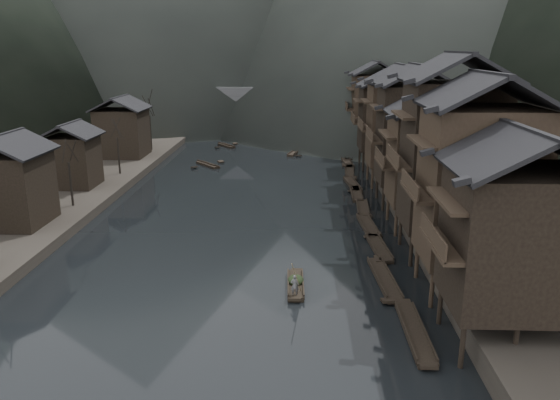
{
  "coord_description": "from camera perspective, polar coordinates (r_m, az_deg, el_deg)",
  "views": [
    {
      "loc": [
        5.5,
        -36.41,
        16.6
      ],
      "look_at": [
        3.64,
        13.37,
        2.5
      ],
      "focal_mm": 35.0,
      "sensor_mm": 36.0,
      "label": 1
    }
  ],
  "objects": [
    {
      "name": "stilt_houses",
      "position": [
        57.33,
        14.12,
        7.75
      ],
      "size": [
        9.0,
        67.6,
        16.41
      ],
      "color": "black",
      "rests_on": "ground"
    },
    {
      "name": "hero_sampan",
      "position": [
        39.36,
        1.64,
        -8.82
      ],
      "size": [
        1.23,
        5.28,
        0.44
      ],
      "color": "black",
      "rests_on": "water"
    },
    {
      "name": "bamboo_pole",
      "position": [
        36.33,
        1.89,
        -5.08
      ],
      "size": [
        0.86,
        1.96,
        3.36
      ],
      "primitive_type": "cylinder",
      "rotation": [
        0.55,
        0.0,
        -0.39
      ],
      "color": "#8C7A51",
      "rests_on": "boatman"
    },
    {
      "name": "cargo_heap",
      "position": [
        39.34,
        1.66,
        -7.91
      ],
      "size": [
        1.16,
        1.52,
        0.69
      ],
      "primitive_type": "ellipsoid",
      "color": "black",
      "rests_on": "hero_sampan"
    },
    {
      "name": "left_bank",
      "position": [
        87.95,
        -25.38,
        3.79
      ],
      "size": [
        40.0,
        200.0,
        1.2
      ],
      "primitive_type": "cube",
      "color": "#2D2823",
      "rests_on": "ground"
    },
    {
      "name": "left_houses",
      "position": [
        63.18,
        -22.27,
        4.65
      ],
      "size": [
        8.1,
        53.2,
        8.73
      ],
      "color": "black",
      "rests_on": "left_bank"
    },
    {
      "name": "boatman",
      "position": [
        37.27,
        1.54,
        -8.59
      ],
      "size": [
        0.59,
        0.42,
        1.54
      ],
      "primitive_type": "imported",
      "rotation": [
        0.0,
        0.0,
        3.23
      ],
      "color": "slate",
      "rests_on": "hero_sampan"
    },
    {
      "name": "bare_trees",
      "position": [
        62.39,
        -19.12,
        5.39
      ],
      "size": [
        3.79,
        59.02,
        7.58
      ],
      "color": "black",
      "rests_on": "left_bank"
    },
    {
      "name": "right_bank",
      "position": [
        83.4,
        22.86,
        3.71
      ],
      "size": [
        40.0,
        200.0,
        1.8
      ],
      "primitive_type": "cube",
      "color": "#2D2823",
      "rests_on": "ground"
    },
    {
      "name": "stone_bridge",
      "position": [
        109.16,
        -0.77,
        9.76
      ],
      "size": [
        40.0,
        6.0,
        9.0
      ],
      "color": "#4C4C4F",
      "rests_on": "ground"
    },
    {
      "name": "moored_sampans",
      "position": [
        62.59,
        8.17,
        0.45
      ],
      "size": [
        2.52,
        69.39,
        0.47
      ],
      "color": "black",
      "rests_on": "water"
    },
    {
      "name": "midriver_boats",
      "position": [
        86.4,
        -3.62,
        4.83
      ],
      "size": [
        15.71,
        20.32,
        0.45
      ],
      "color": "black",
      "rests_on": "water"
    },
    {
      "name": "water",
      "position": [
        40.4,
        -5.94,
        -8.55
      ],
      "size": [
        300.0,
        300.0,
        0.0
      ],
      "primitive_type": "plane",
      "color": "black",
      "rests_on": "ground"
    }
  ]
}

